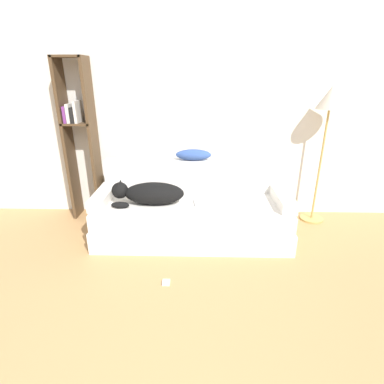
# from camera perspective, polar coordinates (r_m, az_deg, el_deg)

# --- Properties ---
(wall_back) EXTENTS (8.16, 0.06, 2.70)m
(wall_back) POSITION_cam_1_polar(r_m,az_deg,el_deg) (3.62, -2.75, 16.42)
(wall_back) COLOR silver
(wall_back) RESTS_ON ground_plane
(couch) EXTENTS (2.03, 0.81, 0.41)m
(couch) POSITION_cam_1_polar(r_m,az_deg,el_deg) (3.26, 0.04, -5.29)
(couch) COLOR silver
(couch) RESTS_ON ground_plane
(couch_backrest) EXTENTS (1.99, 0.15, 0.36)m
(couch_backrest) POSITION_cam_1_polar(r_m,az_deg,el_deg) (3.41, 0.19, 3.15)
(couch_backrest) COLOR silver
(couch_backrest) RESTS_ON couch
(couch_arm_left) EXTENTS (0.15, 0.62, 0.11)m
(couch_arm_left) POSITION_cam_1_polar(r_m,az_deg,el_deg) (3.30, -16.52, -0.77)
(couch_arm_left) COLOR silver
(couch_arm_left) RESTS_ON couch
(couch_arm_right) EXTENTS (0.15, 0.62, 0.11)m
(couch_arm_right) POSITION_cam_1_polar(r_m,az_deg,el_deg) (3.26, 16.84, -1.10)
(couch_arm_right) COLOR silver
(couch_arm_right) RESTS_ON couch
(dog) EXTENTS (0.75, 0.31, 0.24)m
(dog) POSITION_cam_1_polar(r_m,az_deg,el_deg) (3.12, -8.09, -0.22)
(dog) COLOR black
(dog) RESTS_ON couch
(laptop) EXTENTS (0.34, 0.25, 0.02)m
(laptop) POSITION_cam_1_polar(r_m,az_deg,el_deg) (3.15, 3.27, -1.87)
(laptop) COLOR #B7B7BC
(laptop) RESTS_ON couch
(throw_pillow) EXTENTS (0.39, 0.16, 0.12)m
(throw_pillow) POSITION_cam_1_polar(r_m,az_deg,el_deg) (3.35, 0.27, 7.10)
(throw_pillow) COLOR #335199
(throw_pillow) RESTS_ON couch_backrest
(bookshelf) EXTENTS (0.34, 0.26, 1.86)m
(bookshelf) POSITION_cam_1_polar(r_m,az_deg,el_deg) (3.74, -20.64, 10.17)
(bookshelf) COLOR #4C3823
(bookshelf) RESTS_ON ground_plane
(floor_lamp) EXTENTS (0.30, 0.30, 1.56)m
(floor_lamp) POSITION_cam_1_polar(r_m,az_deg,el_deg) (3.65, 24.65, 13.97)
(floor_lamp) COLOR tan
(floor_lamp) RESTS_ON ground_plane
(power_adapter) EXTENTS (0.06, 0.06, 0.03)m
(power_adapter) POSITION_cam_1_polar(r_m,az_deg,el_deg) (2.69, -4.95, -16.79)
(power_adapter) COLOR silver
(power_adapter) RESTS_ON ground_plane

